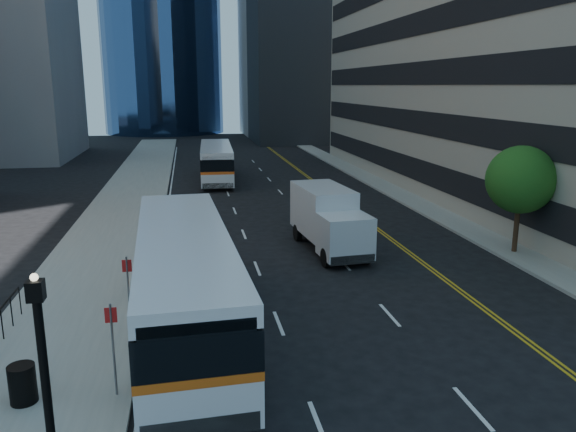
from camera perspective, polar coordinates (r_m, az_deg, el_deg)
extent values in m
plane|color=black|center=(18.69, 10.97, -12.33)|extent=(160.00, 160.00, 0.00)
cube|color=gray|center=(41.65, -15.67, 1.72)|extent=(5.00, 90.00, 0.15)
cube|color=gray|center=(44.18, 10.38, 2.63)|extent=(2.00, 90.00, 0.15)
cylinder|color=#332114|center=(29.00, 22.16, -1.24)|extent=(0.24, 0.24, 2.20)
sphere|color=#194A15|center=(28.54, 22.57, 3.44)|extent=(3.20, 3.20, 3.20)
cylinder|color=black|center=(11.56, -23.16, -17.63)|extent=(0.16, 0.16, 4.20)
cube|color=black|center=(10.62, -24.27, -6.92)|extent=(0.28, 0.28, 0.36)
cube|color=silver|center=(18.98, -10.34, -8.67)|extent=(3.47, 13.19, 1.20)
cube|color=#DC5A14|center=(18.73, -10.42, -6.66)|extent=(3.50, 13.21, 0.24)
cube|color=black|center=(18.54, -10.50, -4.92)|extent=(3.50, 13.21, 0.98)
cube|color=silver|center=(18.30, -10.61, -2.48)|extent=(3.47, 13.19, 0.54)
cylinder|color=black|center=(15.61, -14.46, -15.69)|extent=(0.38, 1.10, 1.09)
cylinder|color=black|center=(15.71, -4.63, -15.09)|extent=(0.38, 1.10, 1.09)
cylinder|color=black|center=(22.40, -14.07, -6.62)|extent=(0.38, 1.10, 1.09)
cylinder|color=black|center=(22.46, -7.42, -6.26)|extent=(0.38, 1.10, 1.09)
cube|color=silver|center=(48.54, -7.27, 4.63)|extent=(2.95, 11.73, 1.07)
cube|color=#EE5B16|center=(48.46, -7.29, 5.37)|extent=(2.97, 11.75, 0.21)
cube|color=black|center=(48.39, -7.31, 5.99)|extent=(2.97, 11.75, 0.87)
cube|color=silver|center=(48.30, -7.34, 6.85)|extent=(2.95, 11.73, 0.49)
cylinder|color=black|center=(45.15, -8.64, 3.45)|extent=(0.33, 0.98, 0.97)
cylinder|color=black|center=(45.18, -5.74, 3.54)|extent=(0.33, 0.98, 0.97)
cylinder|color=black|center=(51.67, -8.58, 4.66)|extent=(0.33, 0.98, 0.97)
cylinder|color=black|center=(51.70, -6.05, 4.74)|extent=(0.33, 0.98, 0.97)
cube|color=silver|center=(25.47, 5.84, -2.05)|extent=(2.36, 2.19, 1.91)
cube|color=black|center=(24.61, 6.58, -1.74)|extent=(1.98, 0.24, 1.00)
cube|color=silver|center=(28.25, 3.54, 0.64)|extent=(2.57, 4.55, 2.36)
cube|color=black|center=(27.66, 4.17, -2.55)|extent=(2.12, 6.12, 0.23)
cylinder|color=black|center=(25.23, 3.87, -4.25)|extent=(0.33, 0.89, 0.87)
cylinder|color=black|center=(25.91, 7.94, -3.88)|extent=(0.33, 0.89, 0.87)
cylinder|color=black|center=(29.39, 0.97, -1.70)|extent=(0.33, 0.89, 0.87)
cylinder|color=black|center=(29.98, 4.53, -1.45)|extent=(0.33, 0.89, 0.87)
cylinder|color=black|center=(16.14, -25.36, -15.15)|extent=(0.86, 0.86, 1.00)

